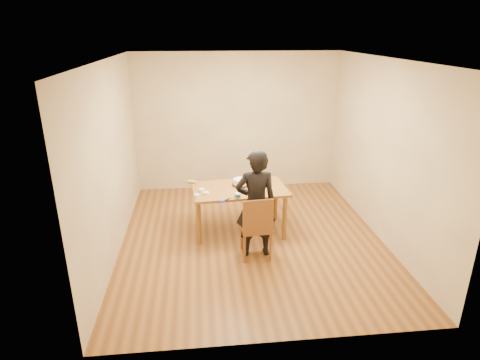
{
  "coord_description": "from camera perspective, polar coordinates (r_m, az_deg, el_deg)",
  "views": [
    {
      "loc": [
        -0.77,
        -5.53,
        3.08
      ],
      "look_at": [
        -0.16,
        0.22,
        0.9
      ],
      "focal_mm": 30.0,
      "sensor_mm": 36.0,
      "label": 1
    }
  ],
  "objects": [
    {
      "name": "dining_table",
      "position": [
        6.28,
        -0.05,
        -1.29
      ],
      "size": [
        1.52,
        0.97,
        0.04
      ],
      "primitive_type": "cube",
      "rotation": [
        0.0,
        0.0,
        0.08
      ],
      "color": "brown",
      "rests_on": "floor"
    },
    {
      "name": "dining_chair",
      "position": [
        5.72,
        2.27,
        -6.73
      ],
      "size": [
        0.46,
        0.46,
        0.04
      ],
      "primitive_type": "cube",
      "rotation": [
        0.0,
        0.0,
        0.09
      ],
      "color": "brown",
      "rests_on": "floor"
    },
    {
      "name": "ramekin_green",
      "position": [
        6.04,
        -4.82,
        -1.89
      ],
      "size": [
        0.08,
        0.08,
        0.04
      ],
      "primitive_type": "cylinder",
      "color": "white",
      "rests_on": "dining_table"
    },
    {
      "name": "cake_plate",
      "position": [
        6.38,
        0.09,
        -0.67
      ],
      "size": [
        0.28,
        0.28,
        0.02
      ],
      "primitive_type": "cylinder",
      "color": "red",
      "rests_on": "dining_table"
    },
    {
      "name": "person",
      "position": [
        5.61,
        2.26,
        -3.41
      ],
      "size": [
        0.59,
        0.39,
        1.58
      ],
      "primitive_type": "imported",
      "rotation": [
        0.0,
        0.0,
        3.17
      ],
      "color": "black",
      "rests_on": "floor"
    },
    {
      "name": "cake",
      "position": [
        6.36,
        0.09,
        -0.26
      ],
      "size": [
        0.24,
        0.24,
        0.07
      ],
      "primitive_type": "cylinder",
      "color": "white",
      "rests_on": "cake_plate"
    },
    {
      "name": "ramekin_multi",
      "position": [
        5.98,
        -6.19,
        -2.19
      ],
      "size": [
        0.08,
        0.08,
        0.04
      ],
      "primitive_type": "cylinder",
      "color": "white",
      "rests_on": "dining_table"
    },
    {
      "name": "room_shell",
      "position": [
        6.17,
        1.35,
        4.38
      ],
      "size": [
        4.0,
        4.5,
        2.7
      ],
      "color": "brown",
      "rests_on": "ground"
    },
    {
      "name": "frosting_dollop",
      "position": [
        5.8,
        -2.55,
        -2.85
      ],
      "size": [
        0.04,
        0.04,
        0.02
      ],
      "primitive_type": "ellipsoid",
      "color": "white",
      "rests_on": "frosting_lid"
    },
    {
      "name": "frosting_lid",
      "position": [
        5.81,
        -2.55,
        -2.97
      ],
      "size": [
        0.1,
        0.1,
        0.01
      ],
      "primitive_type": "cylinder",
      "color": "#181FA1",
      "rests_on": "dining_table"
    },
    {
      "name": "frosting_dome",
      "position": [
        6.34,
        0.09,
        0.16
      ],
      "size": [
        0.23,
        0.23,
        0.03
      ],
      "primitive_type": "ellipsoid",
      "color": "white",
      "rests_on": "cake"
    },
    {
      "name": "frosting_tub",
      "position": [
        5.9,
        -0.35,
        -2.21
      ],
      "size": [
        0.08,
        0.08,
        0.07
      ],
      "primitive_type": "cylinder",
      "color": "white",
      "rests_on": "dining_table"
    },
    {
      "name": "ramekin_yellow",
      "position": [
        6.16,
        -5.46,
        -1.44
      ],
      "size": [
        0.09,
        0.09,
        0.04
      ],
      "primitive_type": "cylinder",
      "color": "white",
      "rests_on": "dining_table"
    },
    {
      "name": "spatula",
      "position": [
        5.83,
        -2.05,
        -2.88
      ],
      "size": [
        0.14,
        0.13,
        0.01
      ],
      "primitive_type": "cube",
      "rotation": [
        0.0,
        0.0,
        0.74
      ],
      "color": "black",
      "rests_on": "dining_table"
    },
    {
      "name": "candy_box_pink",
      "position": [
        6.51,
        -6.86,
        -0.37
      ],
      "size": [
        0.13,
        0.09,
        0.02
      ],
      "primitive_type": "cube",
      "rotation": [
        0.0,
        0.0,
        -0.27
      ],
      "color": "#C02D84",
      "rests_on": "dining_table"
    },
    {
      "name": "candy_box_green",
      "position": [
        6.51,
        -6.91,
        -0.19
      ],
      "size": [
        0.16,
        0.11,
        0.02
      ],
      "primitive_type": "cube",
      "rotation": [
        0.0,
        0.0,
        -0.27
      ],
      "color": "#369A1C",
      "rests_on": "candy_box_pink"
    }
  ]
}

